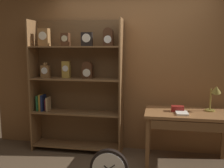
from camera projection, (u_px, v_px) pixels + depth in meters
The scene contains 6 objects.
back_wood_panel at pixel (133, 71), 4.07m from camera, with size 4.80×0.05×2.60m, color brown.
bookshelf at pixel (75, 84), 4.07m from camera, with size 1.46×0.37×2.10m.
workbench at pixel (188, 119), 3.54m from camera, with size 1.20×0.65×0.77m.
desk_lamp at pixel (215, 94), 3.54m from camera, with size 0.20×0.21×0.40m.
toolbox_small at pixel (177, 109), 3.59m from camera, with size 0.17×0.11×0.08m, color maroon.
open_repair_manual at pixel (182, 113), 3.46m from camera, with size 0.16×0.22×0.03m, color silver.
Camera 1 is at (0.39, -2.67, 1.66)m, focal length 40.67 mm.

